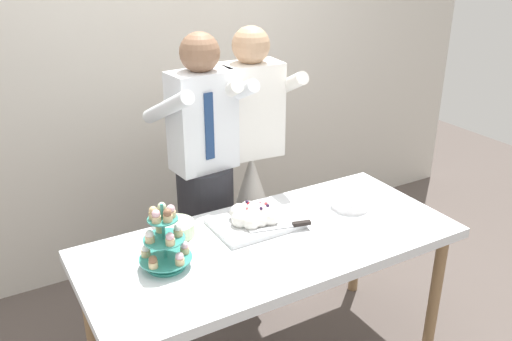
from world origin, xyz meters
name	(u,v)px	position (x,y,z in m)	size (l,w,h in m)	color
rear_wall	(157,48)	(0.00, 1.39, 1.45)	(5.20, 0.10, 2.90)	beige
dessert_table	(272,253)	(0.00, 0.00, 0.70)	(1.80, 0.80, 0.78)	silver
cupcake_stand	(165,241)	(-0.52, 0.03, 0.90)	(0.23, 0.23, 0.31)	teal
main_cake_tray	(254,218)	(-0.01, 0.16, 0.82)	(0.43, 0.33, 0.13)	silver
plate_stack	(350,202)	(0.54, 0.08, 0.80)	(0.20, 0.20, 0.05)	white
round_cake	(175,230)	(-0.39, 0.25, 0.81)	(0.24, 0.24, 0.08)	white
person_groom	(205,195)	(-0.05, 0.64, 0.75)	(0.50, 0.53, 1.66)	#232328
person_bride	(252,205)	(0.28, 0.69, 0.58)	(0.56, 0.56, 1.66)	white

